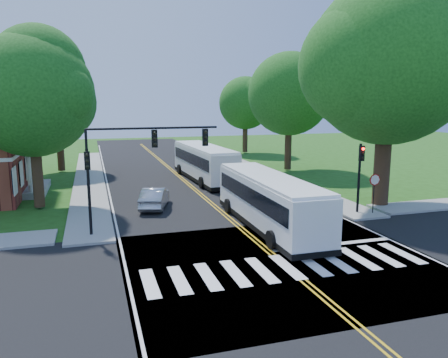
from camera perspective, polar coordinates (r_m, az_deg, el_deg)
name	(u,v)px	position (r m, az deg, el deg)	size (l,w,h in m)	color
ground	(282,263)	(20.15, 7.62, -10.83)	(140.00, 140.00, 0.00)	#204912
road	(193,188)	(36.67, -4.10, -1.14)	(14.00, 96.00, 0.01)	black
cross_road	(282,263)	(20.15, 7.62, -10.81)	(60.00, 12.00, 0.01)	black
center_line	(183,179)	(40.51, -5.37, -0.06)	(0.36, 70.00, 0.01)	gold
edge_line_w	(107,183)	(39.74, -15.01, -0.57)	(0.12, 70.00, 0.01)	silver
edge_line_e	(252,176)	(42.37, 3.68, 0.41)	(0.12, 70.00, 0.01)	silver
crosswalk	(287,267)	(19.73, 8.23, -11.27)	(12.60, 3.00, 0.01)	silver
stop_bar	(332,244)	(23.04, 13.97, -8.28)	(6.60, 0.40, 0.01)	silver
sidewalk_nw	(89,178)	(42.67, -17.18, 0.13)	(2.60, 40.00, 0.15)	gray
sidewalk_ne	(255,170)	(45.65, 4.12, 1.19)	(2.60, 40.00, 0.15)	gray
tree_ne_big	(389,63)	(31.51, 20.71, 13.97)	(10.80, 10.80, 14.91)	#322014
tree_west_near	(31,96)	(31.27, -23.86, 9.94)	(8.00, 8.00, 11.40)	#322014
tree_west_far	(57,103)	(47.17, -20.95, 9.29)	(7.60, 7.60, 10.67)	#322014
tree_east_mid	(289,94)	(45.44, 8.55, 10.92)	(8.40, 8.40, 11.93)	#322014
tree_east_far	(245,103)	(60.62, 2.81, 9.87)	(7.20, 7.20, 10.34)	#322014
signal_nw	(133,154)	(23.75, -11.80, 3.16)	(7.15, 0.46, 5.66)	black
signal_ne	(360,169)	(28.83, 17.34, 1.28)	(0.30, 0.46, 4.40)	black
stop_sign	(374,184)	(29.07, 19.06, -0.61)	(0.76, 0.08, 2.53)	black
bus_lead	(269,200)	(25.04, 5.86, -2.80)	(2.89, 11.61, 3.00)	white
bus_follow	(204,162)	(39.92, -2.64, 2.23)	(3.37, 12.26, 3.14)	white
hatchback	(155,198)	(29.94, -9.06, -2.43)	(1.49, 4.29, 1.41)	#A7A9AE
suv	(289,196)	(30.43, 8.47, -2.15)	(2.45, 5.31, 1.47)	silver
dark_sedan	(270,187)	(33.98, 6.05, -1.07)	(1.62, 3.99, 1.16)	black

